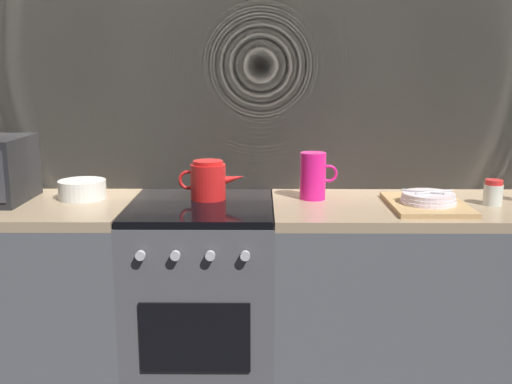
% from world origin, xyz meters
% --- Properties ---
extents(back_wall, '(3.60, 0.05, 2.40)m').
position_xyz_m(back_wall, '(0.00, 0.32, 1.20)').
color(back_wall, '#A39989').
rests_on(back_wall, ground_plane).
extents(stove_unit, '(0.60, 0.63, 0.90)m').
position_xyz_m(stove_unit, '(-0.00, -0.00, 0.45)').
color(stove_unit, '#4C4C51').
rests_on(stove_unit, ground_plane).
extents(counter_right, '(1.20, 0.60, 0.90)m').
position_xyz_m(counter_right, '(0.90, 0.00, 0.45)').
color(counter_right, '#515459').
rests_on(counter_right, ground_plane).
extents(kettle, '(0.28, 0.15, 0.17)m').
position_xyz_m(kettle, '(0.03, 0.09, 0.98)').
color(kettle, red).
rests_on(kettle, stove_unit).
extents(mixing_bowl, '(0.20, 0.20, 0.08)m').
position_xyz_m(mixing_bowl, '(-0.52, 0.09, 0.94)').
color(mixing_bowl, silver).
rests_on(mixing_bowl, counter_left).
extents(pitcher, '(0.16, 0.11, 0.20)m').
position_xyz_m(pitcher, '(0.47, 0.10, 1.00)').
color(pitcher, '#E5197A').
rests_on(pitcher, counter_right).
extents(dish_pile, '(0.30, 0.40, 0.07)m').
position_xyz_m(dish_pile, '(0.92, -0.06, 0.92)').
color(dish_pile, tan).
rests_on(dish_pile, counter_right).
extents(spice_jar, '(0.08, 0.08, 0.10)m').
position_xyz_m(spice_jar, '(1.20, -0.01, 0.95)').
color(spice_jar, silver).
rests_on(spice_jar, counter_right).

